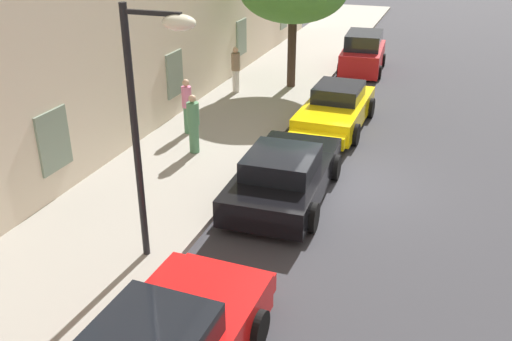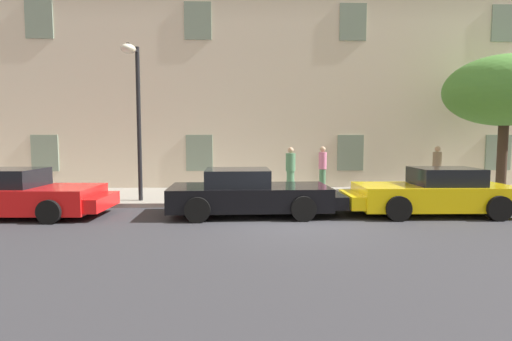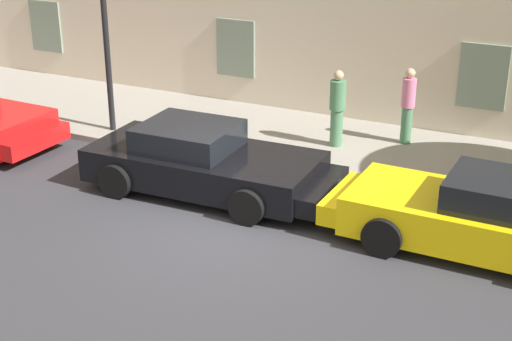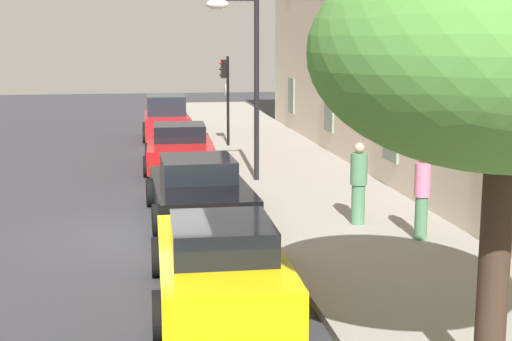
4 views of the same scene
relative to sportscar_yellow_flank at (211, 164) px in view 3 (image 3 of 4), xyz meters
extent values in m
plane|color=#333338|center=(1.01, -1.20, -0.60)|extent=(80.00, 80.00, 0.00)
cube|color=gray|center=(1.01, 3.22, -0.53)|extent=(60.00, 4.01, 0.14)
cube|color=gray|center=(-8.52, 5.19, 1.00)|extent=(1.10, 0.06, 1.50)
cube|color=gray|center=(-2.17, 5.19, 1.00)|extent=(1.10, 0.06, 1.50)
cube|color=gray|center=(4.19, 5.19, 1.00)|extent=(1.10, 0.06, 1.50)
cube|color=red|center=(-4.81, -0.13, -0.18)|extent=(1.34, 1.87, 0.38)
cylinder|color=black|center=(-5.34, 0.88, -0.28)|extent=(0.65, 0.26, 0.64)
cube|color=black|center=(-0.15, 0.00, -0.08)|extent=(4.64, 2.17, 0.65)
cube|color=black|center=(-0.50, -0.01, 0.50)|extent=(1.88, 1.68, 0.49)
cube|color=black|center=(1.86, 0.05, -0.16)|extent=(1.43, 1.91, 0.36)
cylinder|color=black|center=(1.24, 1.06, -0.26)|extent=(0.70, 0.26, 0.69)
cylinder|color=black|center=(1.30, -0.98, -0.26)|extent=(0.70, 0.26, 0.69)
cylinder|color=black|center=(-1.60, 0.97, -0.26)|extent=(0.70, 0.26, 0.69)
cylinder|color=black|center=(-1.54, -1.06, -0.26)|extent=(0.70, 0.26, 0.69)
cube|color=yellow|center=(5.24, -0.14, -0.07)|extent=(4.44, 1.93, 0.68)
cube|color=black|center=(5.57, -0.15, 0.52)|extent=(1.79, 1.51, 0.50)
cube|color=yellow|center=(3.30, -0.11, -0.15)|extent=(1.35, 1.73, 0.38)
cylinder|color=black|center=(3.86, -1.05, -0.25)|extent=(0.70, 0.25, 0.69)
cylinder|color=black|center=(3.89, 0.81, -0.25)|extent=(0.70, 0.25, 0.69)
cylinder|color=black|center=(-3.79, 1.89, 2.07)|extent=(0.14, 0.14, 5.06)
cylinder|color=#4C7F59|center=(2.80, 4.09, -0.03)|extent=(0.27, 0.27, 0.86)
cylinder|color=pink|center=(2.80, 4.09, 0.73)|extent=(0.33, 0.33, 0.66)
sphere|color=tan|center=(2.80, 4.09, 1.18)|extent=(0.22, 0.22, 0.22)
cylinder|color=#4C7F59|center=(1.43, 3.23, -0.03)|extent=(0.39, 0.39, 0.86)
cylinder|color=#4C7F59|center=(1.43, 3.23, 0.73)|extent=(0.48, 0.48, 0.66)
sphere|color=tan|center=(1.43, 3.23, 1.18)|extent=(0.22, 0.22, 0.22)
camera|label=1|loc=(-12.30, -3.52, 6.03)|focal=39.27mm
camera|label=2|loc=(-0.30, -11.69, 1.69)|focal=28.34mm
camera|label=3|loc=(6.89, -11.96, 5.54)|focal=52.74mm
camera|label=4|loc=(16.09, -1.32, 3.44)|focal=51.56mm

